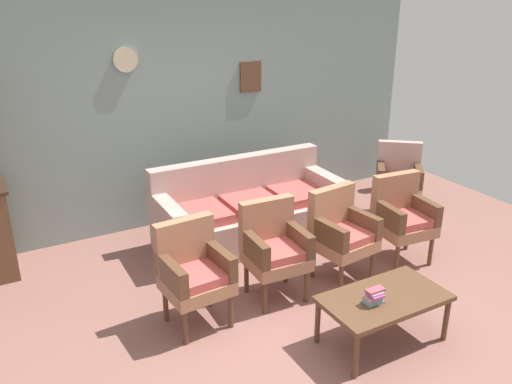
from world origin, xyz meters
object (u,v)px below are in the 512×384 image
floral_couch (248,213)px  armchair_near_cabinet (341,231)px  armchair_row_middle (402,215)px  armchair_by_doorway (274,246)px  wingback_chair_by_fireplace (398,177)px  armchair_near_couch_end (194,270)px  coffee_table (384,301)px  floor_vase_by_wall (389,167)px  book_stack_on_table (374,297)px

floral_couch → armchair_near_cabinet: bearing=-71.4°
floral_couch → armchair_row_middle: same height
armchair_by_doorway → wingback_chair_by_fireplace: same height
armchair_near_couch_end → armchair_near_cabinet: 1.52m
wingback_chair_by_fireplace → armchair_near_cabinet: bearing=-150.6°
floral_couch → armchair_near_couch_end: (-1.14, -1.15, 0.17)m
coffee_table → floor_vase_by_wall: size_ratio=1.57×
armchair_near_cabinet → floral_couch: bearing=108.6°
armchair_row_middle → wingback_chair_by_fireplace: (0.77, 0.88, 0.00)m
armchair_near_couch_end → armchair_by_doorway: bearing=2.8°
armchair_row_middle → coffee_table: bearing=-138.5°
floral_couch → wingback_chair_by_fireplace: size_ratio=2.29×
armchair_by_doorway → floor_vase_by_wall: armchair_by_doorway is taller
armchair_by_doorway → coffee_table: bearing=-68.8°
armchair_by_doorway → armchair_near_cabinet: (0.72, -0.04, 0.00)m
floral_couch → armchair_row_middle: (1.16, -1.16, 0.17)m
floral_couch → coffee_table: (0.06, -2.13, 0.05)m
armchair_near_couch_end → book_stack_on_table: size_ratio=5.58×
book_stack_on_table → wingback_chair_by_fireplace: bearing=43.2°
armchair_near_couch_end → floral_couch: bearing=45.2°
armchair_near_couch_end → book_stack_on_table: (1.05, -1.02, -0.02)m
armchair_near_couch_end → armchair_near_cabinet: same height
armchair_near_couch_end → armchair_near_cabinet: bearing=-0.1°
floral_couch → armchair_by_doorway: (-0.34, -1.11, 0.17)m
armchair_near_couch_end → armchair_near_cabinet: size_ratio=1.00×
armchair_near_cabinet → wingback_chair_by_fireplace: (1.54, 0.87, 0.00)m
armchair_near_couch_end → wingback_chair_by_fireplace: bearing=15.7°
armchair_by_doorway → coffee_table: 1.11m
coffee_table → floor_vase_by_wall: 3.54m
armchair_near_cabinet → armchair_row_middle: bearing=-1.0°
armchair_near_cabinet → floor_vase_by_wall: 2.64m
armchair_row_middle → book_stack_on_table: size_ratio=5.58×
coffee_table → book_stack_on_table: 0.18m
armchair_row_middle → coffee_table: armchair_row_middle is taller
floral_couch → coffee_table: 2.13m
armchair_near_couch_end → wingback_chair_by_fireplace: same height
armchair_near_couch_end → floor_vase_by_wall: 3.95m
floral_couch → armchair_near_couch_end: size_ratio=2.29×
armchair_row_middle → floor_vase_by_wall: bearing=50.9°
floral_couch → armchair_near_cabinet: size_ratio=2.29×
armchair_near_cabinet → armchair_row_middle: same height
armchair_by_doorway → wingback_chair_by_fireplace: (2.26, 0.82, 0.00)m
armchair_by_doorway → floor_vase_by_wall: (2.81, 1.56, -0.18)m
armchair_by_doorway → coffee_table: size_ratio=0.90×
coffee_table → book_stack_on_table: bearing=-166.4°
wingback_chair_by_fireplace → floral_couch: bearing=171.7°
armchair_near_couch_end → coffee_table: bearing=-39.5°
armchair_near_couch_end → book_stack_on_table: armchair_near_couch_end is taller
wingback_chair_by_fireplace → armchair_by_doorway: bearing=-160.0°
armchair_near_couch_end → armchair_row_middle: 2.29m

